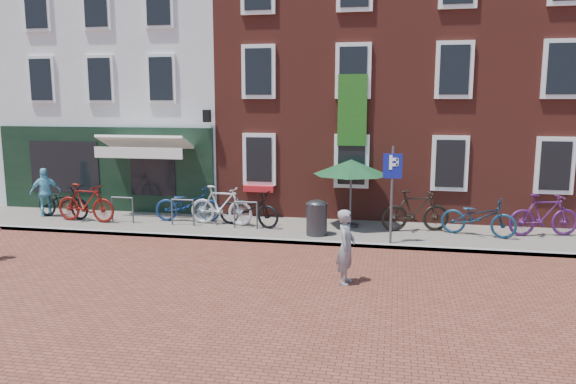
% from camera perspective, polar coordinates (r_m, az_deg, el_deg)
% --- Properties ---
extents(ground, '(80.00, 80.00, 0.00)m').
position_cam_1_polar(ground, '(15.97, -7.19, -4.92)').
color(ground, brown).
extents(sidewalk, '(24.00, 3.00, 0.10)m').
position_cam_1_polar(sidewalk, '(17.09, -2.43, -3.72)').
color(sidewalk, slate).
rests_on(sidewalk, ground).
extents(building_stucco, '(8.00, 8.00, 9.00)m').
position_cam_1_polar(building_stucco, '(23.83, -13.73, 10.55)').
color(building_stucco, silver).
rests_on(building_stucco, ground).
extents(building_brick_mid, '(6.00, 8.00, 10.00)m').
position_cam_1_polar(building_brick_mid, '(21.89, 3.52, 12.22)').
color(building_brick_mid, maroon).
rests_on(building_brick_mid, ground).
extents(building_brick_right, '(6.00, 8.00, 10.00)m').
position_cam_1_polar(building_brick_right, '(21.92, 19.60, 11.70)').
color(building_brick_right, maroon).
rests_on(building_brick_right, ground).
extents(litter_bin, '(0.59, 0.59, 1.09)m').
position_cam_1_polar(litter_bin, '(15.95, 2.94, -2.42)').
color(litter_bin, '#323234').
rests_on(litter_bin, sidewalk).
extents(parking_sign, '(0.50, 0.08, 2.62)m').
position_cam_1_polar(parking_sign, '(15.07, 10.58, 1.14)').
color(parking_sign, '#4C4C4F').
rests_on(parking_sign, sidewalk).
extents(parasol, '(2.30, 2.30, 2.16)m').
position_cam_1_polar(parasol, '(16.87, 6.47, 2.83)').
color(parasol, '#4C4C4F').
rests_on(parasol, sidewalk).
extents(woman, '(0.46, 0.64, 1.63)m').
position_cam_1_polar(woman, '(12.13, 5.94, -5.58)').
color(woman, gray).
rests_on(woman, ground).
extents(cafe_person, '(0.98, 0.90, 1.61)m').
position_cam_1_polar(cafe_person, '(20.11, -23.50, -0.02)').
color(cafe_person, '#6BC1D6').
rests_on(cafe_person, sidewalk).
extents(bicycle_0, '(2.18, 1.13, 1.09)m').
position_cam_1_polar(bicycle_0, '(19.65, -21.95, -0.89)').
color(bicycle_0, black).
rests_on(bicycle_0, sidewalk).
extents(bicycle_1, '(2.06, 0.72, 1.21)m').
position_cam_1_polar(bicycle_1, '(18.77, -19.93, -1.04)').
color(bicycle_1, '#630F0A').
rests_on(bicycle_1, sidewalk).
extents(bicycle_2, '(2.16, 1.00, 1.09)m').
position_cam_1_polar(bicycle_2, '(18.03, -10.17, -1.23)').
color(bicycle_2, navy).
rests_on(bicycle_2, sidewalk).
extents(bicycle_3, '(2.05, 0.72, 1.21)m').
position_cam_1_polar(bicycle_3, '(17.36, -6.82, -1.35)').
color(bicycle_3, silver).
rests_on(bicycle_3, sidewalk).
extents(bicycle_4, '(2.20, 1.26, 1.09)m').
position_cam_1_polar(bicycle_4, '(17.08, -4.05, -1.69)').
color(bicycle_4, black).
rests_on(bicycle_4, sidewalk).
extents(bicycle_5, '(2.10, 1.05, 1.21)m').
position_cam_1_polar(bicycle_5, '(16.80, 12.86, -1.89)').
color(bicycle_5, black).
rests_on(bicycle_5, sidewalk).
extents(bicycle_6, '(2.20, 1.29, 1.09)m').
position_cam_1_polar(bicycle_6, '(16.73, 18.84, -2.43)').
color(bicycle_6, '#122F45').
rests_on(bicycle_6, sidewalk).
extents(bicycle_7, '(2.10, 1.02, 1.21)m').
position_cam_1_polar(bicycle_7, '(17.38, 24.64, -2.15)').
color(bicycle_7, '#48184C').
rests_on(bicycle_7, sidewalk).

